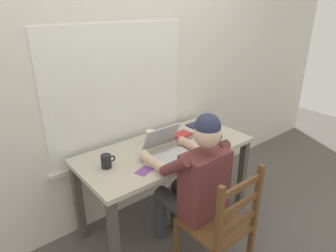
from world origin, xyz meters
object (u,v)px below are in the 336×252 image
Objects in this scene: desk at (166,158)px; seated_person at (194,181)px; computer_mouse at (192,145)px; coffee_mug_spare at (216,140)px; coffee_mug_white at (150,136)px; landscape_photo_print at (144,171)px; laptop at (169,148)px; book_stack_main at (183,136)px; coffee_mug_dark at (107,161)px; wooden_chair at (221,225)px.

seated_person reaches higher than desk.
computer_mouse is 0.81× the size of coffee_mug_spare.
coffee_mug_white is (-0.20, 0.31, 0.03)m from computer_mouse.
coffee_mug_spare is at bearing -28.96° from computer_mouse.
coffee_mug_white is 0.50m from landscape_photo_print.
laptop is 0.32m from book_stack_main.
book_stack_main reaches higher than landscape_photo_print.
coffee_mug_dark is at bearing 164.02° from coffee_mug_spare.
coffee_mug_white is 0.93× the size of coffee_mug_spare.
wooden_chair is 0.70m from computer_mouse.
coffee_mug_dark is at bearing 122.52° from wooden_chair.
coffee_mug_dark is at bearing 165.07° from laptop.
laptop is at bearing 173.49° from computer_mouse.
desk is 8.08× the size of book_stack_main.
book_stack_main is at bearing 1.75° from coffee_mug_dark.
book_stack_main reaches higher than computer_mouse.
computer_mouse reaches higher than landscape_photo_print.
computer_mouse is (0.25, 0.29, 0.10)m from seated_person.
landscape_photo_print is at bearing -152.20° from desk.
coffee_mug_dark is (-0.46, 0.45, 0.13)m from seated_person.
landscape_photo_print is at bearing 140.70° from seated_person.
wooden_chair is at bearing -113.53° from computer_mouse.
computer_mouse is 0.88× the size of coffee_mug_dark.
landscape_photo_print is at bearing -173.28° from computer_mouse.
coffee_mug_white is at bearing 16.88° from coffee_mug_dark.
seated_person is at bearing -100.26° from desk.
book_stack_main is at bearing 114.34° from coffee_mug_spare.
coffee_mug_spare is at bearing -21.35° from landscape_photo_print.
coffee_mug_spare is at bearing -32.47° from desk.
book_stack_main is at bearing 72.62° from computer_mouse.
coffee_mug_dark is 0.88× the size of landscape_photo_print.
landscape_photo_print is (0.18, -0.22, -0.05)m from coffee_mug_dark.
book_stack_main is (0.31, 0.75, 0.33)m from wooden_chair.
seated_person is at bearing -94.47° from coffee_mug_white.
computer_mouse is (0.25, 0.57, 0.32)m from wooden_chair.
wooden_chair reaches higher than landscape_photo_print.
coffee_mug_spare is 0.72m from landscape_photo_print.
laptop is 2.54× the size of landscape_photo_print.
coffee_mug_white is 0.53m from coffee_mug_dark.
laptop reaches higher than coffee_mug_spare.
desk is 0.27m from book_stack_main.
computer_mouse is 0.19m from book_stack_main.
wooden_chair is 0.73m from coffee_mug_spare.
landscape_photo_print is at bearing -49.99° from coffee_mug_dark.
wooden_chair is at bearing -57.48° from coffee_mug_dark.
landscape_photo_print is (-0.28, 0.23, 0.08)m from seated_person.
laptop is (0.02, 0.60, 0.36)m from wooden_chair.
computer_mouse is at bearing 66.47° from wooden_chair.
coffee_mug_spare is at bearing -65.66° from book_stack_main.
coffee_mug_dark is (-0.71, 0.16, 0.03)m from computer_mouse.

